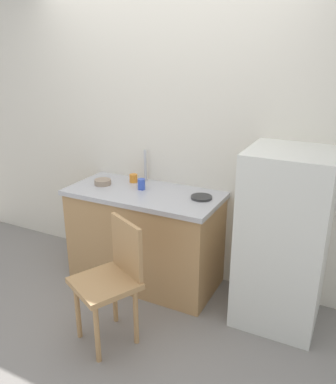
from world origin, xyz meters
TOP-DOWN VIEW (x-y plane):
  - ground_plane at (0.00, 0.00)m, footprint 8.00×8.00m
  - back_wall at (0.00, 1.00)m, footprint 4.80×0.10m
  - cabinet_base at (-0.06, 0.65)m, footprint 1.27×0.60m
  - countertop at (-0.06, 0.65)m, footprint 1.31×0.64m
  - faucet at (-0.19, 0.90)m, footprint 0.02×0.02m
  - refrigerator at (1.11, 0.65)m, footprint 0.60×0.59m
  - chair at (0.12, -0.12)m, footprint 0.54×0.54m
  - terracotta_bowl at (-0.48, 0.64)m, footprint 0.15×0.15m
  - hotplate at (0.43, 0.71)m, footprint 0.17×0.17m
  - cup_blue at (-0.11, 0.68)m, footprint 0.06×0.06m
  - cup_orange at (-0.27, 0.82)m, footprint 0.07×0.07m

SIDE VIEW (x-z plane):
  - ground_plane at x=0.00m, z-range 0.00..0.00m
  - cabinet_base at x=-0.06m, z-range 0.00..0.81m
  - chair at x=0.12m, z-range 0.05..0.94m
  - refrigerator at x=1.11m, z-range 0.00..1.34m
  - countertop at x=-0.06m, z-range 0.81..0.85m
  - hotplate at x=0.43m, z-range 0.85..0.87m
  - terracotta_bowl at x=-0.48m, z-range 0.85..0.90m
  - cup_orange at x=-0.27m, z-range 0.85..0.92m
  - cup_blue at x=-0.11m, z-range 0.85..0.94m
  - faucet at x=-0.19m, z-range 0.85..1.14m
  - back_wall at x=0.00m, z-range 0.00..2.62m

